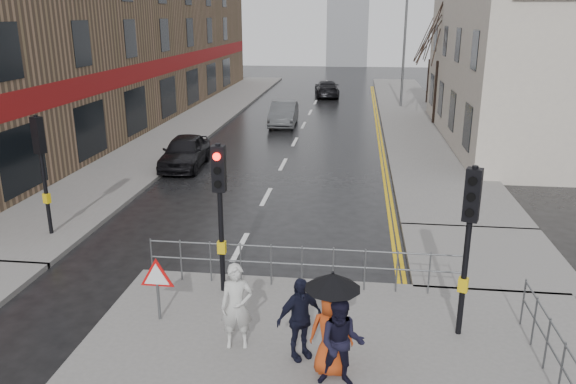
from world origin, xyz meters
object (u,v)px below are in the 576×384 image
(pedestrian_a, at_px, (237,306))
(pedestrian_b, at_px, (341,343))
(pedestrian_with_umbrella, at_px, (332,317))
(car_parked, at_px, (185,152))
(car_mid, at_px, (284,114))
(pedestrian_d, at_px, (299,319))

(pedestrian_a, relative_size, pedestrian_b, 1.05)
(pedestrian_with_umbrella, bearing_deg, car_parked, 116.45)
(pedestrian_with_umbrella, xyz_separation_m, car_mid, (-3.90, 23.31, -0.55))
(pedestrian_d, xyz_separation_m, car_mid, (-3.31, 22.91, -0.25))
(pedestrian_b, bearing_deg, pedestrian_a, 155.64)
(pedestrian_a, height_order, car_mid, pedestrian_a)
(car_parked, bearing_deg, pedestrian_a, -71.87)
(car_parked, xyz_separation_m, car_mid, (2.87, 9.70, 0.00))
(pedestrian_b, xyz_separation_m, car_mid, (-4.08, 23.63, -0.26))
(pedestrian_a, relative_size, car_mid, 0.41)
(pedestrian_b, xyz_separation_m, pedestrian_d, (-0.77, 0.72, -0.01))
(pedestrian_d, bearing_deg, car_mid, 61.07)
(car_parked, bearing_deg, car_mid, 70.64)
(pedestrian_with_umbrella, xyz_separation_m, car_parked, (-6.77, 13.61, -0.55))
(pedestrian_d, height_order, car_parked, pedestrian_d)
(pedestrian_with_umbrella, xyz_separation_m, pedestrian_d, (-0.59, 0.40, -0.30))
(pedestrian_b, distance_m, pedestrian_with_umbrella, 0.47)
(pedestrian_a, bearing_deg, pedestrian_b, -35.14)
(pedestrian_b, height_order, pedestrian_with_umbrella, pedestrian_with_umbrella)
(pedestrian_with_umbrella, distance_m, pedestrian_d, 0.77)
(pedestrian_b, relative_size, pedestrian_d, 1.01)
(pedestrian_d, bearing_deg, car_parked, 77.91)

